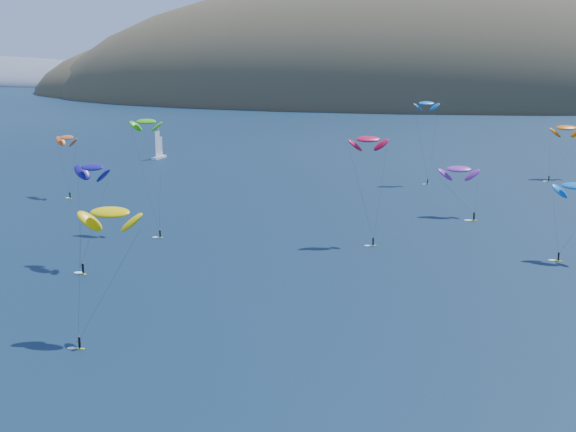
% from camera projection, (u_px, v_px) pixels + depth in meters
% --- Properties ---
extents(island, '(730.00, 300.00, 210.00)m').
position_uv_depth(island, '(448.00, 111.00, 619.05)').
color(island, '#3D3526').
rests_on(island, ground).
extents(sailboat, '(9.59, 8.23, 11.65)m').
position_uv_depth(sailboat, '(159.00, 156.00, 297.13)').
color(sailboat, white).
rests_on(sailboat, ground).
extents(kitesurfer_1, '(8.79, 9.68, 18.47)m').
position_uv_depth(kitesurfer_1, '(67.00, 138.00, 224.39)').
color(kitesurfer_1, '#BDC515').
rests_on(kitesurfer_1, ground).
extents(kitesurfer_2, '(9.38, 10.92, 20.72)m').
position_uv_depth(kitesurfer_2, '(110.00, 213.00, 117.47)').
color(kitesurfer_2, '#BDC515').
rests_on(kitesurfer_2, ground).
extents(kitesurfer_3, '(10.35, 11.89, 26.81)m').
position_uv_depth(kitesurfer_3, '(146.00, 122.00, 182.75)').
color(kitesurfer_3, '#BDC515').
rests_on(kitesurfer_3, ground).
extents(kitesurfer_4, '(8.32, 8.05, 26.27)m').
position_uv_depth(kitesurfer_4, '(427.00, 103.00, 243.79)').
color(kitesurfer_4, '#BDC515').
rests_on(kitesurfer_4, ground).
extents(kitesurfer_5, '(9.19, 7.58, 16.86)m').
position_uv_depth(kitesurfer_5, '(576.00, 186.00, 159.28)').
color(kitesurfer_5, '#BDC515').
rests_on(kitesurfer_5, ground).
extents(kitesurfer_6, '(9.74, 9.54, 14.17)m').
position_uv_depth(kitesurfer_6, '(459.00, 169.00, 199.45)').
color(kitesurfer_6, '#BDC515').
rests_on(kitesurfer_6, ground).
extents(kitesurfer_9, '(9.00, 9.17, 24.40)m').
position_uv_depth(kitesurfer_9, '(368.00, 139.00, 171.91)').
color(kitesurfer_9, '#BDC515').
rests_on(kitesurfer_9, ground).
extents(kitesurfer_10, '(10.05, 14.52, 21.32)m').
position_uv_depth(kitesurfer_10, '(92.00, 167.00, 155.77)').
color(kitesurfer_10, '#BDC515').
rests_on(kitesurfer_10, ground).
extents(kitesurfer_11, '(11.86, 13.29, 18.60)m').
position_uv_depth(kitesurfer_11, '(567.00, 128.00, 254.14)').
color(kitesurfer_11, '#BDC515').
rests_on(kitesurfer_11, ground).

